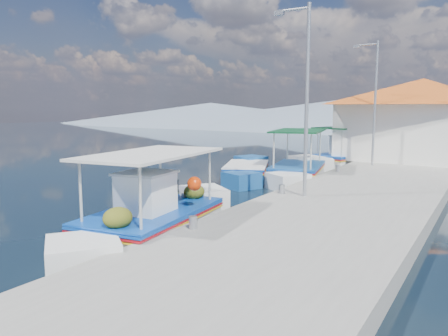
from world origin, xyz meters
The scene contains 10 objects.
ground centered at (0.00, 0.00, 0.00)m, with size 160.00×160.00×0.00m, color black.
quay centered at (5.90, 6.00, 0.25)m, with size 5.00×44.00×0.50m, color gray.
bollards centered at (3.80, 5.25, 0.65)m, with size 0.20×17.20×0.30m.
main_caique centered at (2.26, -2.58, 0.47)m, with size 2.78×7.31×2.43m.
caique_green_canopy centered at (2.07, 7.70, 0.38)m, with size 3.03×6.71×2.57m.
caique_blue_hull centered at (0.00, 6.61, 0.30)m, with size 3.40×5.71×1.11m.
caique_far centered at (2.47, 13.85, 0.46)m, with size 3.52×6.73×2.48m.
harbor_building centered at (6.20, 15.00, 2.78)m, with size 10.49×10.49×4.40m.
lamp_post_near centered at (4.51, 2.00, 3.85)m, with size 1.21×0.14×6.00m.
lamp_post_far centered at (4.51, 11.00, 3.85)m, with size 1.21×0.14×6.00m.
Camera 1 is at (9.70, -11.09, 3.33)m, focal length 35.02 mm.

